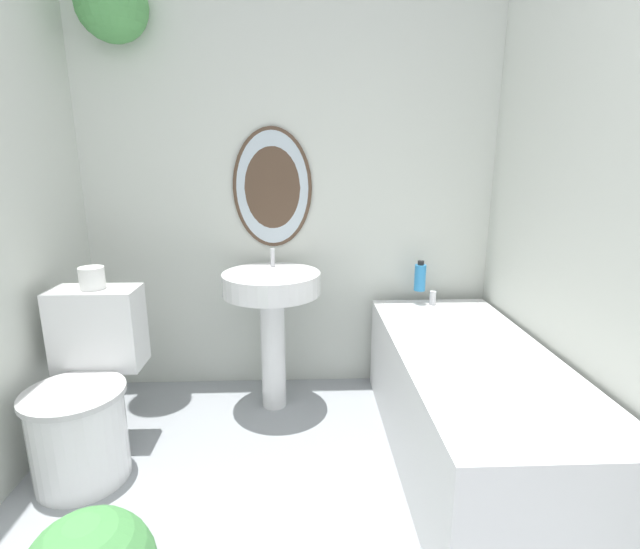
{
  "coord_description": "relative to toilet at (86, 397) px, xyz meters",
  "views": [
    {
      "loc": [
        0.06,
        -0.27,
        1.34
      ],
      "look_at": [
        0.13,
        1.47,
        0.9
      ],
      "focal_mm": 26.0,
      "sensor_mm": 36.0,
      "label": 1
    }
  ],
  "objects": [
    {
      "name": "wall_back",
      "position": [
        0.79,
        0.8,
        0.96
      ],
      "size": [
        2.42,
        0.35,
        2.4
      ],
      "color": "silver",
      "rests_on": "ground_plane"
    },
    {
      "name": "pedestal_sink",
      "position": [
        0.78,
        0.49,
        0.27
      ],
      "size": [
        0.51,
        0.51,
        0.86
      ],
      "color": "white",
      "rests_on": "ground_plane"
    },
    {
      "name": "toilet",
      "position": [
        0.0,
        0.0,
        0.0
      ],
      "size": [
        0.41,
        0.59,
        0.77
      ],
      "color": "white",
      "rests_on": "ground_plane"
    },
    {
      "name": "shampoo_bottle",
      "position": [
        1.61,
        0.66,
        0.36
      ],
      "size": [
        0.06,
        0.06,
        0.17
      ],
      "color": "#2D84C6",
      "rests_on": "bathtub"
    },
    {
      "name": "toilet_paper_roll",
      "position": [
        0.0,
        0.19,
        0.49
      ],
      "size": [
        0.11,
        0.11,
        0.1
      ],
      "color": "white",
      "rests_on": "toilet"
    },
    {
      "name": "bathtub",
      "position": [
        1.69,
        -0.03,
        -0.05
      ],
      "size": [
        0.66,
        1.52,
        0.61
      ],
      "color": "silver",
      "rests_on": "ground_plane"
    }
  ]
}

